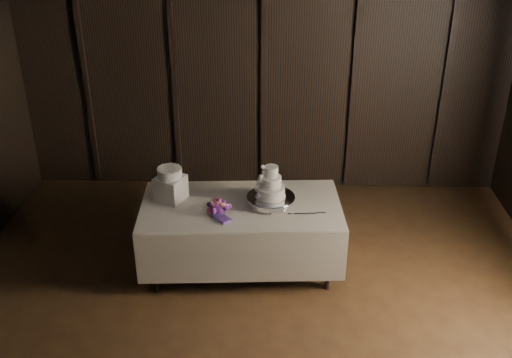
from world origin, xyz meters
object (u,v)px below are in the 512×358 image
at_px(box_pedestal, 171,188).
at_px(small_cake, 169,173).
at_px(wedding_cake, 269,185).
at_px(cake_stand, 271,200).
at_px(display_table, 241,234).
at_px(bouquet, 218,208).

height_order(box_pedestal, small_cake, small_cake).
height_order(wedding_cake, small_cake, wedding_cake).
xyz_separation_m(wedding_cake, box_pedestal, (-0.98, 0.09, -0.10)).
bearing_deg(wedding_cake, cake_stand, 14.06).
bearing_deg(display_table, small_cake, 169.29).
relative_size(display_table, cake_stand, 4.24).
xyz_separation_m(bouquet, small_cake, (-0.50, 0.27, 0.24)).
bearing_deg(display_table, cake_stand, -0.46).
relative_size(box_pedestal, small_cake, 1.07).
bearing_deg(display_table, wedding_cake, -3.08).
xyz_separation_m(display_table, cake_stand, (0.30, 0.02, 0.39)).
distance_m(box_pedestal, small_cake, 0.17).
relative_size(display_table, wedding_cake, 6.22).
bearing_deg(bouquet, display_table, 39.74).
xyz_separation_m(cake_stand, wedding_cake, (-0.02, -0.01, 0.18)).
relative_size(wedding_cake, bouquet, 0.84).
distance_m(display_table, bouquet, 0.49).
height_order(display_table, wedding_cake, wedding_cake).
distance_m(display_table, cake_stand, 0.49).
xyz_separation_m(cake_stand, box_pedestal, (-1.01, 0.07, 0.08)).
xyz_separation_m(display_table, bouquet, (-0.21, -0.18, 0.41)).
bearing_deg(display_table, box_pedestal, 169.29).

